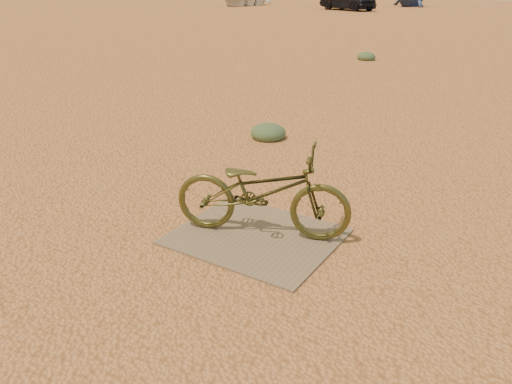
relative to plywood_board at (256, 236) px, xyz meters
The scene contains 5 objects.
ground 0.47m from the plywood_board, 164.26° to the right, with size 120.00×120.00×0.00m, color tan.
plywood_board is the anchor object (origin of this frame).
bicycle 0.48m from the plywood_board, 71.64° to the left, with size 0.62×1.78×0.93m, color #45451D.
kale_a 3.40m from the plywood_board, 118.96° to the left, with size 0.58×0.58×0.32m, color #4F6141.
kale_c 12.26m from the plywood_board, 105.65° to the left, with size 0.58×0.58×0.32m, color #4F6141.
Camera 1 is at (2.86, -3.67, 2.45)m, focal length 35.00 mm.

